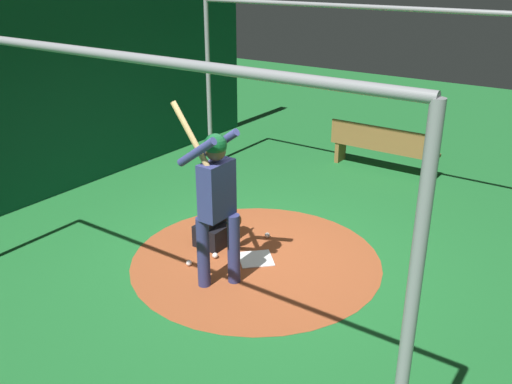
# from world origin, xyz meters

# --- Properties ---
(ground_plane) EXTENTS (25.71, 25.71, 0.00)m
(ground_plane) POSITION_xyz_m (0.00, 0.00, 0.00)
(ground_plane) COLOR #1E6B2D
(dirt_circle) EXTENTS (3.22, 3.22, 0.01)m
(dirt_circle) POSITION_xyz_m (0.00, 0.00, 0.00)
(dirt_circle) COLOR #9E4C28
(dirt_circle) RESTS_ON ground
(home_plate) EXTENTS (0.59, 0.59, 0.01)m
(home_plate) POSITION_xyz_m (0.00, 0.00, 0.01)
(home_plate) COLOR white
(home_plate) RESTS_ON dirt_circle
(batter) EXTENTS (0.68, 0.49, 2.19)m
(batter) POSITION_xyz_m (-0.05, -0.71, 1.14)
(batter) COLOR navy
(batter) RESTS_ON ground
(catcher) EXTENTS (0.58, 0.40, 0.97)m
(catcher) POSITION_xyz_m (-0.67, 0.00, 0.38)
(catcher) COLOR black
(catcher) RESTS_ON ground
(back_wall) EXTENTS (0.22, 9.71, 3.37)m
(back_wall) POSITION_xyz_m (-4.03, 0.00, 1.70)
(back_wall) COLOR #0F472D
(back_wall) RESTS_ON ground
(cage_frame) EXTENTS (5.72, 5.14, 3.00)m
(cage_frame) POSITION_xyz_m (0.00, 0.00, 2.11)
(cage_frame) COLOR gray
(cage_frame) RESTS_ON ground
(bench) EXTENTS (1.98, 0.36, 0.85)m
(bench) POSITION_xyz_m (-0.01, 4.04, 0.45)
(bench) COLOR olive
(bench) RESTS_ON ground
(baseball_0) EXTENTS (0.07, 0.07, 0.07)m
(baseball_0) POSITION_xyz_m (-0.22, 0.59, 0.04)
(baseball_0) COLOR white
(baseball_0) RESTS_ON dirt_circle
(baseball_1) EXTENTS (0.07, 0.07, 0.07)m
(baseball_1) POSITION_xyz_m (-0.45, -0.28, 0.04)
(baseball_1) COLOR white
(baseball_1) RESTS_ON dirt_circle
(baseball_2) EXTENTS (0.07, 0.07, 0.07)m
(baseball_2) POSITION_xyz_m (-0.60, -0.62, 0.04)
(baseball_2) COLOR white
(baseball_2) RESTS_ON dirt_circle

